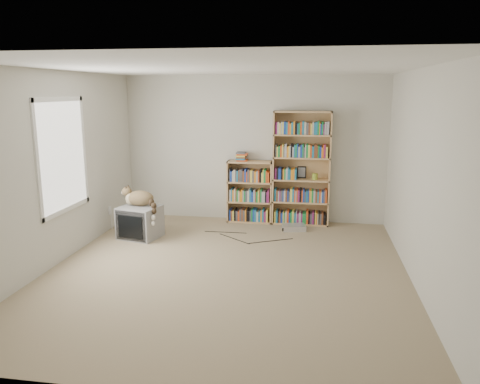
# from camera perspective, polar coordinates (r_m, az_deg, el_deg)

# --- Properties ---
(floor) EXTENTS (4.50, 5.00, 0.01)m
(floor) POSITION_cam_1_polar(r_m,az_deg,el_deg) (6.01, -1.61, -9.62)
(floor) COLOR gray
(floor) RESTS_ON ground
(wall_back) EXTENTS (4.50, 0.02, 2.50)m
(wall_back) POSITION_cam_1_polar(r_m,az_deg,el_deg) (8.11, 1.66, 5.24)
(wall_back) COLOR beige
(wall_back) RESTS_ON floor
(wall_front) EXTENTS (4.50, 0.02, 2.50)m
(wall_front) POSITION_cam_1_polar(r_m,az_deg,el_deg) (3.31, -9.91, -5.30)
(wall_front) COLOR beige
(wall_front) RESTS_ON floor
(wall_left) EXTENTS (0.02, 5.00, 2.50)m
(wall_left) POSITION_cam_1_polar(r_m,az_deg,el_deg) (6.47, -21.67, 2.60)
(wall_left) COLOR beige
(wall_left) RESTS_ON floor
(wall_right) EXTENTS (0.02, 5.00, 2.50)m
(wall_right) POSITION_cam_1_polar(r_m,az_deg,el_deg) (5.69, 21.17, 1.42)
(wall_right) COLOR beige
(wall_right) RESTS_ON floor
(ceiling) EXTENTS (4.50, 5.00, 0.02)m
(ceiling) POSITION_cam_1_polar(r_m,az_deg,el_deg) (5.58, -1.77, 14.94)
(ceiling) COLOR white
(ceiling) RESTS_ON wall_back
(window) EXTENTS (0.02, 1.22, 1.52)m
(window) POSITION_cam_1_polar(r_m,az_deg,el_deg) (6.62, -20.80, 4.18)
(window) COLOR white
(window) RESTS_ON wall_left
(crt_tv) EXTENTS (0.67, 0.63, 0.50)m
(crt_tv) POSITION_cam_1_polar(r_m,az_deg,el_deg) (7.42, -12.06, -3.60)
(crt_tv) COLOR gray
(crt_tv) RESTS_ON floor
(cat) EXTENTS (0.64, 0.47, 0.52)m
(cat) POSITION_cam_1_polar(r_m,az_deg,el_deg) (7.35, -11.87, -1.04)
(cat) COLOR #322414
(cat) RESTS_ON crt_tv
(bookcase_tall) EXTENTS (0.96, 0.30, 1.91)m
(bookcase_tall) POSITION_cam_1_polar(r_m,az_deg,el_deg) (7.95, 7.49, 2.50)
(bookcase_tall) COLOR tan
(bookcase_tall) RESTS_ON floor
(bookcase_short) EXTENTS (0.77, 0.30, 1.06)m
(bookcase_short) POSITION_cam_1_polar(r_m,az_deg,el_deg) (8.10, 1.24, -0.20)
(bookcase_short) COLOR tan
(bookcase_short) RESTS_ON floor
(book_stack) EXTENTS (0.18, 0.23, 0.15)m
(book_stack) POSITION_cam_1_polar(r_m,az_deg,el_deg) (8.00, 0.17, 4.36)
(book_stack) COLOR #D1471B
(book_stack) RESTS_ON bookcase_short
(green_mug) EXTENTS (0.09, 0.09, 0.10)m
(green_mug) POSITION_cam_1_polar(r_m,az_deg,el_deg) (7.94, 9.12, 1.90)
(green_mug) COLOR #89A42F
(green_mug) RESTS_ON bookcase_tall
(framed_print) EXTENTS (0.15, 0.05, 0.20)m
(framed_print) POSITION_cam_1_polar(r_m,az_deg,el_deg) (8.03, 7.53, 2.42)
(framed_print) COLOR black
(framed_print) RESTS_ON bookcase_tall
(dvd_player) EXTENTS (0.41, 0.33, 0.08)m
(dvd_player) POSITION_cam_1_polar(r_m,az_deg,el_deg) (7.74, 6.58, -4.31)
(dvd_player) COLOR silver
(dvd_player) RESTS_ON floor
(wall_outlet) EXTENTS (0.01, 0.08, 0.13)m
(wall_outlet) POSITION_cam_1_polar(r_m,az_deg,el_deg) (7.96, -15.57, -2.16)
(wall_outlet) COLOR silver
(wall_outlet) RESTS_ON wall_left
(floor_cables) EXTENTS (1.20, 0.70, 0.01)m
(floor_cables) POSITION_cam_1_polar(r_m,az_deg,el_deg) (7.42, 2.06, -5.28)
(floor_cables) COLOR black
(floor_cables) RESTS_ON floor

